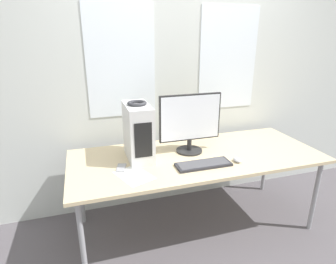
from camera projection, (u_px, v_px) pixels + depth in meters
ground_plane at (215, 258)px, 2.32m from camera, size 14.00×14.00×0.00m
wall_back at (176, 76)px, 2.80m from camera, size 8.00×0.07×2.70m
desk at (197, 159)px, 2.50m from camera, size 2.21×0.91×0.74m
pc_tower at (138, 132)px, 2.35m from camera, size 0.20×0.41×0.47m
headphones at (137, 103)px, 2.27m from camera, size 0.16×0.16×0.03m
monitor_main at (190, 122)px, 2.47m from camera, size 0.56×0.24×0.53m
keyboard at (203, 164)px, 2.28m from camera, size 0.45×0.16×0.02m
mouse at (237, 160)px, 2.35m from camera, size 0.06×0.09×0.03m
cell_phone at (121, 168)px, 2.23m from camera, size 0.10×0.16×0.01m
paper_sheet_left at (134, 175)px, 2.12m from camera, size 0.30×0.35×0.00m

